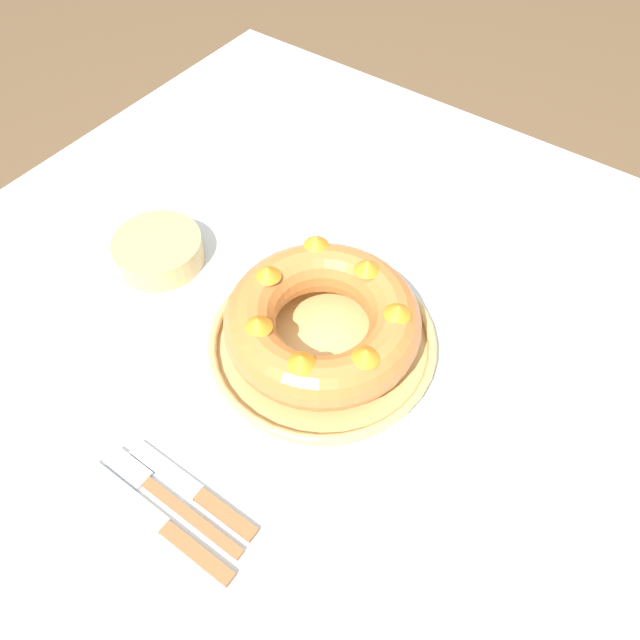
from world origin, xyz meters
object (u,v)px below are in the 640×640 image
at_px(fork, 163,495).
at_px(napkin, 415,221).
at_px(bundt_cake, 320,319).
at_px(cake_knife, 200,496).
at_px(serving_dish, 320,341).
at_px(side_bowl, 161,249).
at_px(serving_knife, 167,529).

bearing_deg(fork, napkin, 3.00).
height_order(bundt_cake, cake_knife, bundt_cake).
height_order(serving_dish, side_bowl, side_bowl).
xyz_separation_m(serving_knife, napkin, (0.57, 0.03, -0.00)).
xyz_separation_m(serving_dish, napkin, (0.28, 0.02, -0.01)).
relative_size(fork, side_bowl, 1.52).
height_order(serving_dish, bundt_cake, bundt_cake).
bearing_deg(serving_dish, napkin, 4.00).
distance_m(serving_dish, serving_knife, 0.29).
xyz_separation_m(serving_knife, cake_knife, (0.05, -0.00, 0.00)).
bearing_deg(fork, bundt_cake, -1.48).
relative_size(bundt_cake, cake_knife, 1.38).
distance_m(cake_knife, side_bowl, 0.37).
bearing_deg(side_bowl, bundt_cake, -89.01).
distance_m(fork, cake_knife, 0.04).
xyz_separation_m(serving_dish, bundt_cake, (0.00, -0.00, 0.05)).
bearing_deg(bundt_cake, napkin, 4.03).
distance_m(fork, serving_knife, 0.04).
bearing_deg(fork, side_bowl, 47.80).
bearing_deg(napkin, fork, 179.71).
bearing_deg(cake_knife, serving_knife, -178.04).
distance_m(serving_dish, side_bowl, 0.28).
distance_m(fork, napkin, 0.54).
distance_m(bundt_cake, napkin, 0.28).
height_order(bundt_cake, serving_knife, bundt_cake).
distance_m(bundt_cake, side_bowl, 0.28).
bearing_deg(serving_knife, fork, 46.80).
distance_m(fork, side_bowl, 0.37).
bearing_deg(serving_knife, cake_knife, -7.63).
relative_size(cake_knife, side_bowl, 1.40).
distance_m(bundt_cake, fork, 0.27).
xyz_separation_m(fork, side_bowl, (0.26, 0.26, 0.02)).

